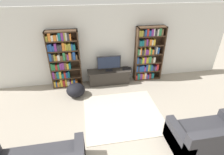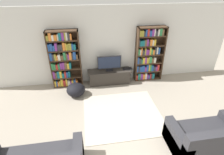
# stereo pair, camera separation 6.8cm
# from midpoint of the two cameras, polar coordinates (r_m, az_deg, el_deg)

# --- Properties ---
(wall_back) EXTENTS (8.80, 0.06, 2.60)m
(wall_back) POSITION_cam_midpoint_polar(r_m,az_deg,el_deg) (6.01, -2.42, 10.32)
(wall_back) COLOR silver
(wall_back) RESTS_ON ground_plane
(bookshelf_left) EXTENTS (0.99, 0.30, 1.93)m
(bookshelf_left) POSITION_cam_midpoint_polar(r_m,az_deg,el_deg) (5.95, -15.87, 5.68)
(bookshelf_left) COLOR #422D1E
(bookshelf_left) RESTS_ON ground_plane
(bookshelf_right) EXTENTS (0.99, 0.30, 1.93)m
(bookshelf_right) POSITION_cam_midpoint_polar(r_m,az_deg,el_deg) (6.31, 11.22, 7.42)
(bookshelf_right) COLOR #422D1E
(bookshelf_right) RESTS_ON ground_plane
(tv_stand) EXTENTS (1.50, 0.45, 0.50)m
(tv_stand) POSITION_cam_midpoint_polar(r_m,az_deg,el_deg) (6.19, -1.28, 0.29)
(tv_stand) COLOR #332D28
(tv_stand) RESTS_ON ground_plane
(television) EXTENTS (0.81, 0.16, 0.54)m
(television) POSITION_cam_midpoint_polar(r_m,az_deg,el_deg) (5.95, -1.34, 4.75)
(television) COLOR black
(television) RESTS_ON tv_stand
(laptop) EXTENTS (0.33, 0.21, 0.03)m
(laptop) POSITION_cam_midpoint_polar(r_m,az_deg,el_deg) (6.20, 4.58, 2.94)
(laptop) COLOR #28282D
(laptop) RESTS_ON tv_stand
(area_rug) EXTENTS (2.10, 1.90, 0.02)m
(area_rug) POSITION_cam_midpoint_polar(r_m,az_deg,el_deg) (4.98, 3.11, -11.65)
(area_rug) COLOR beige
(area_rug) RESTS_ON ground_plane
(couch_right_sofa) EXTENTS (1.53, 0.94, 0.86)m
(couch_right_sofa) POSITION_cam_midpoint_polar(r_m,az_deg,el_deg) (4.48, 28.35, -17.12)
(couch_right_sofa) COLOR #2D2D33
(couch_right_sofa) RESTS_ON ground_plane
(beanbag_ottoman) EXTENTS (0.58, 0.58, 0.41)m
(beanbag_ottoman) POSITION_cam_midpoint_polar(r_m,az_deg,el_deg) (5.67, -12.09, -4.03)
(beanbag_ottoman) COLOR black
(beanbag_ottoman) RESTS_ON ground_plane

